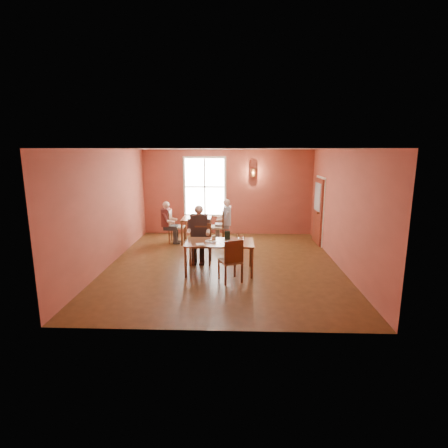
{
  "coord_description": "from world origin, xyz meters",
  "views": [
    {
      "loc": [
        0.33,
        -8.85,
        2.97
      ],
      "look_at": [
        0.0,
        0.2,
        1.05
      ],
      "focal_mm": 28.0,
      "sensor_mm": 36.0,
      "label": 1
    }
  ],
  "objects_px": {
    "chair_diner_white": "(217,226)",
    "chair_diner_maroon": "(177,226)",
    "diner_main": "(202,237)",
    "diner_white": "(217,222)",
    "main_table": "(220,257)",
    "chair_diner_main": "(202,244)",
    "chair_empty": "(230,260)",
    "diner_maroon": "(176,223)",
    "second_table": "(197,230)"
  },
  "relations": [
    {
      "from": "chair_empty",
      "to": "second_table",
      "type": "height_order",
      "value": "chair_empty"
    },
    {
      "from": "chair_diner_white",
      "to": "diner_white",
      "type": "relative_size",
      "value": 0.79
    },
    {
      "from": "chair_diner_main",
      "to": "diner_maroon",
      "type": "relative_size",
      "value": 0.8
    },
    {
      "from": "diner_white",
      "to": "diner_maroon",
      "type": "xyz_separation_m",
      "value": [
        -1.36,
        0.0,
        -0.03
      ]
    },
    {
      "from": "chair_diner_maroon",
      "to": "diner_maroon",
      "type": "height_order",
      "value": "diner_maroon"
    },
    {
      "from": "diner_white",
      "to": "chair_diner_main",
      "type": "bearing_deg",
      "value": 172.22
    },
    {
      "from": "main_table",
      "to": "second_table",
      "type": "xyz_separation_m",
      "value": [
        -0.89,
        2.8,
        0.02
      ]
    },
    {
      "from": "chair_empty",
      "to": "chair_diner_white",
      "type": "xyz_separation_m",
      "value": [
        -0.51,
        3.41,
        0.04
      ]
    },
    {
      "from": "main_table",
      "to": "chair_diner_maroon",
      "type": "relative_size",
      "value": 1.53
    },
    {
      "from": "chair_diner_white",
      "to": "diner_white",
      "type": "height_order",
      "value": "diner_white"
    },
    {
      "from": "diner_maroon",
      "to": "diner_main",
      "type": "bearing_deg",
      "value": 26.03
    },
    {
      "from": "chair_empty",
      "to": "diner_white",
      "type": "distance_m",
      "value": 3.45
    },
    {
      "from": "chair_diner_white",
      "to": "chair_diner_maroon",
      "type": "distance_m",
      "value": 1.3
    },
    {
      "from": "main_table",
      "to": "diner_main",
      "type": "relative_size",
      "value": 1.12
    },
    {
      "from": "chair_empty",
      "to": "diner_white",
      "type": "xyz_separation_m",
      "value": [
        -0.48,
        3.41,
        0.18
      ]
    },
    {
      "from": "main_table",
      "to": "diner_main",
      "type": "xyz_separation_m",
      "value": [
        -0.5,
        0.62,
        0.35
      ]
    },
    {
      "from": "main_table",
      "to": "second_table",
      "type": "distance_m",
      "value": 2.94
    },
    {
      "from": "main_table",
      "to": "chair_diner_maroon",
      "type": "distance_m",
      "value": 3.2
    },
    {
      "from": "diner_maroon",
      "to": "chair_empty",
      "type": "bearing_deg",
      "value": 28.34
    },
    {
      "from": "second_table",
      "to": "diner_white",
      "type": "xyz_separation_m",
      "value": [
        0.68,
        0.0,
        0.28
      ]
    },
    {
      "from": "main_table",
      "to": "chair_empty",
      "type": "xyz_separation_m",
      "value": [
        0.28,
        -0.61,
        0.12
      ]
    },
    {
      "from": "chair_diner_main",
      "to": "diner_white",
      "type": "distance_m",
      "value": 2.18
    },
    {
      "from": "diner_main",
      "to": "chair_diner_maroon",
      "type": "distance_m",
      "value": 2.42
    },
    {
      "from": "chair_diner_main",
      "to": "chair_empty",
      "type": "bearing_deg",
      "value": 121.59
    },
    {
      "from": "main_table",
      "to": "chair_diner_white",
      "type": "distance_m",
      "value": 2.82
    },
    {
      "from": "chair_diner_white",
      "to": "diner_white",
      "type": "distance_m",
      "value": 0.15
    },
    {
      "from": "chair_empty",
      "to": "diner_maroon",
      "type": "bearing_deg",
      "value": 93.98
    },
    {
      "from": "chair_diner_main",
      "to": "chair_empty",
      "type": "xyz_separation_m",
      "value": [
        0.78,
        -1.26,
        -0.02
      ]
    },
    {
      "from": "diner_main",
      "to": "chair_diner_maroon",
      "type": "bearing_deg",
      "value": -64.61
    },
    {
      "from": "main_table",
      "to": "chair_diner_main",
      "type": "relative_size",
      "value": 1.56
    },
    {
      "from": "diner_white",
      "to": "main_table",
      "type": "bearing_deg",
      "value": -175.8
    },
    {
      "from": "chair_diner_main",
      "to": "chair_empty",
      "type": "height_order",
      "value": "chair_diner_main"
    },
    {
      "from": "chair_diner_main",
      "to": "diner_main",
      "type": "xyz_separation_m",
      "value": [
        0.0,
        -0.03,
        0.21
      ]
    },
    {
      "from": "second_table",
      "to": "chair_diner_maroon",
      "type": "bearing_deg",
      "value": 180.0
    },
    {
      "from": "chair_diner_maroon",
      "to": "main_table",
      "type": "bearing_deg",
      "value": 28.72
    },
    {
      "from": "chair_diner_maroon",
      "to": "chair_diner_white",
      "type": "bearing_deg",
      "value": 90.0
    },
    {
      "from": "chair_empty",
      "to": "second_table",
      "type": "xyz_separation_m",
      "value": [
        -1.16,
        3.41,
        -0.1
      ]
    },
    {
      "from": "chair_diner_white",
      "to": "chair_diner_maroon",
      "type": "xyz_separation_m",
      "value": [
        -1.3,
        0.0,
        -0.01
      ]
    },
    {
      "from": "chair_diner_main",
      "to": "diner_main",
      "type": "relative_size",
      "value": 0.71
    },
    {
      "from": "chair_diner_maroon",
      "to": "diner_main",
      "type": "bearing_deg",
      "value": 25.39
    },
    {
      "from": "chair_empty",
      "to": "main_table",
      "type": "bearing_deg",
      "value": 89.92
    },
    {
      "from": "diner_main",
      "to": "chair_diner_white",
      "type": "height_order",
      "value": "diner_main"
    },
    {
      "from": "chair_empty",
      "to": "diner_maroon",
      "type": "relative_size",
      "value": 0.77
    },
    {
      "from": "diner_main",
      "to": "diner_maroon",
      "type": "height_order",
      "value": "diner_main"
    },
    {
      "from": "second_table",
      "to": "diner_white",
      "type": "distance_m",
      "value": 0.74
    },
    {
      "from": "diner_maroon",
      "to": "second_table",
      "type": "bearing_deg",
      "value": 90.0
    },
    {
      "from": "main_table",
      "to": "chair_diner_maroon",
      "type": "bearing_deg",
      "value": 118.72
    },
    {
      "from": "chair_diner_white",
      "to": "diner_maroon",
      "type": "height_order",
      "value": "diner_maroon"
    },
    {
      "from": "diner_white",
      "to": "chair_diner_maroon",
      "type": "relative_size",
      "value": 1.28
    },
    {
      "from": "chair_diner_main",
      "to": "diner_maroon",
      "type": "distance_m",
      "value": 2.41
    }
  ]
}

